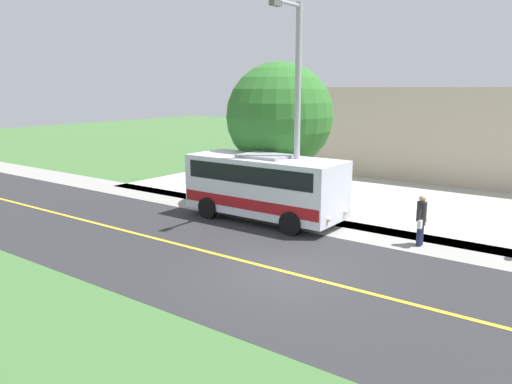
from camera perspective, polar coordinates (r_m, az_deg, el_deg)
ground_plane at (r=15.05m, az=3.30°, el=-9.16°), size 120.00×120.00×0.00m
road_surface at (r=15.05m, az=3.30°, el=-9.14°), size 8.00×100.00×0.01m
sidewalk at (r=19.40m, az=11.70°, el=-4.51°), size 2.40×100.00×0.01m
parking_lot_surface at (r=25.24m, az=24.83°, el=-1.56°), size 14.00×36.00×0.01m
road_centre_line at (r=15.05m, az=3.30°, el=-9.13°), size 0.16×100.00×0.00m
shuttle_bus_front at (r=20.38m, az=1.02°, el=0.91°), size 2.73×6.75×2.75m
pedestrian_with_bags at (r=18.05m, az=18.51°, el=-2.91°), size 0.72×0.34×1.81m
street_light_pole at (r=19.63m, az=4.64°, el=9.82°), size 1.97×0.24×8.58m
tree_curbside at (r=23.08m, az=2.73°, el=8.71°), size 4.94×4.94×6.59m
commercial_building at (r=34.25m, az=22.92°, el=6.50°), size 10.00×16.96×5.45m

